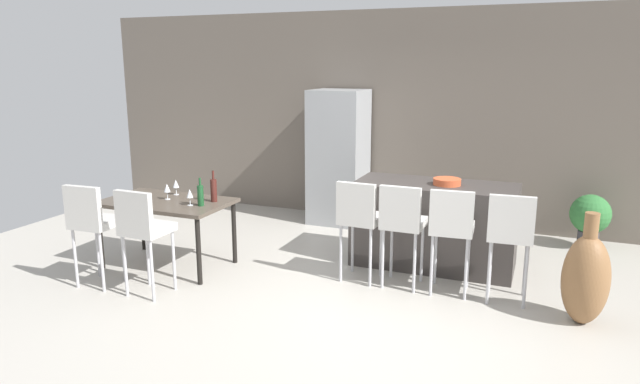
{
  "coord_description": "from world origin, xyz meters",
  "views": [
    {
      "loc": [
        1.6,
        -5.04,
        2.2
      ],
      "look_at": [
        -0.61,
        0.43,
        0.85
      ],
      "focal_mm": 31.93,
      "sensor_mm": 36.0,
      "label": 1
    }
  ],
  "objects_px": {
    "bar_chair_right": "(452,225)",
    "bar_chair_far": "(510,231)",
    "dining_chair_near": "(92,219)",
    "wine_glass_left": "(167,188)",
    "dining_chair_far": "(143,226)",
    "bar_chair_left": "(360,215)",
    "wine_glass_right": "(176,184)",
    "dining_table": "(166,207)",
    "refrigerator": "(339,157)",
    "kitchen_island": "(434,225)",
    "potted_plant": "(590,217)",
    "wine_bottle_near": "(200,195)",
    "wine_glass_middle": "(190,194)",
    "bar_chair_middle": "(402,220)",
    "wine_bottle_end": "(214,190)",
    "fruit_bowl": "(447,182)",
    "floor_vase": "(586,278)"
  },
  "relations": [
    {
      "from": "refrigerator",
      "to": "floor_vase",
      "type": "relative_size",
      "value": 1.87
    },
    {
      "from": "bar_chair_middle",
      "to": "dining_chair_near",
      "type": "bearing_deg",
      "value": -158.39
    },
    {
      "from": "fruit_bowl",
      "to": "potted_plant",
      "type": "bearing_deg",
      "value": 40.33
    },
    {
      "from": "bar_chair_right",
      "to": "potted_plant",
      "type": "xyz_separation_m",
      "value": [
        1.32,
        2.03,
        -0.3
      ]
    },
    {
      "from": "bar_chair_middle",
      "to": "wine_bottle_near",
      "type": "bearing_deg",
      "value": -168.78
    },
    {
      "from": "bar_chair_right",
      "to": "wine_glass_left",
      "type": "bearing_deg",
      "value": -174.28
    },
    {
      "from": "wine_glass_right",
      "to": "wine_bottle_near",
      "type": "bearing_deg",
      "value": -30.96
    },
    {
      "from": "bar_chair_left",
      "to": "fruit_bowl",
      "type": "distance_m",
      "value": 1.08
    },
    {
      "from": "dining_table",
      "to": "dining_chair_near",
      "type": "distance_m",
      "value": 0.83
    },
    {
      "from": "fruit_bowl",
      "to": "floor_vase",
      "type": "relative_size",
      "value": 0.3
    },
    {
      "from": "bar_chair_right",
      "to": "bar_chair_far",
      "type": "xyz_separation_m",
      "value": [
        0.53,
        -0.0,
        0.0
      ]
    },
    {
      "from": "wine_glass_left",
      "to": "floor_vase",
      "type": "bearing_deg",
      "value": 1.34
    },
    {
      "from": "dining_chair_near",
      "to": "dining_chair_far",
      "type": "relative_size",
      "value": 1.0
    },
    {
      "from": "wine_bottle_end",
      "to": "potted_plant",
      "type": "distance_m",
      "value": 4.44
    },
    {
      "from": "wine_glass_middle",
      "to": "wine_glass_right",
      "type": "bearing_deg",
      "value": 140.6
    },
    {
      "from": "wine_bottle_end",
      "to": "refrigerator",
      "type": "distance_m",
      "value": 2.32
    },
    {
      "from": "kitchen_island",
      "to": "bar_chair_left",
      "type": "height_order",
      "value": "bar_chair_left"
    },
    {
      "from": "wine_glass_left",
      "to": "potted_plant",
      "type": "distance_m",
      "value": 4.95
    },
    {
      "from": "bar_chair_right",
      "to": "kitchen_island",
      "type": "bearing_deg",
      "value": 111.65
    },
    {
      "from": "bar_chair_middle",
      "to": "wine_glass_middle",
      "type": "relative_size",
      "value": 6.03
    },
    {
      "from": "wine_glass_left",
      "to": "refrigerator",
      "type": "xyz_separation_m",
      "value": [
        1.12,
        2.34,
        0.06
      ]
    },
    {
      "from": "dining_table",
      "to": "refrigerator",
      "type": "xyz_separation_m",
      "value": [
        1.11,
        2.39,
        0.25
      ]
    },
    {
      "from": "dining_table",
      "to": "bar_chair_left",
      "type": "bearing_deg",
      "value": 9.55
    },
    {
      "from": "bar_chair_left",
      "to": "wine_glass_right",
      "type": "distance_m",
      "value": 2.15
    },
    {
      "from": "dining_chair_far",
      "to": "refrigerator",
      "type": "distance_m",
      "value": 3.27
    },
    {
      "from": "kitchen_island",
      "to": "potted_plant",
      "type": "distance_m",
      "value": 2.06
    },
    {
      "from": "bar_chair_left",
      "to": "bar_chair_far",
      "type": "xyz_separation_m",
      "value": [
        1.45,
        -0.0,
        0.0
      ]
    },
    {
      "from": "dining_chair_near",
      "to": "wine_glass_left",
      "type": "relative_size",
      "value": 6.03
    },
    {
      "from": "dining_chair_far",
      "to": "wine_glass_left",
      "type": "bearing_deg",
      "value": 111.46
    },
    {
      "from": "wine_bottle_end",
      "to": "wine_glass_middle",
      "type": "bearing_deg",
      "value": -121.0
    },
    {
      "from": "dining_chair_far",
      "to": "wine_bottle_near",
      "type": "relative_size",
      "value": 3.53
    },
    {
      "from": "kitchen_island",
      "to": "refrigerator",
      "type": "xyz_separation_m",
      "value": [
        -1.59,
        1.27,
        0.46
      ]
    },
    {
      "from": "wine_glass_right",
      "to": "wine_glass_left",
      "type": "bearing_deg",
      "value": -78.26
    },
    {
      "from": "bar_chair_far",
      "to": "wine_glass_middle",
      "type": "bearing_deg",
      "value": -172.21
    },
    {
      "from": "dining_table",
      "to": "fruit_bowl",
      "type": "distance_m",
      "value": 3.04
    },
    {
      "from": "bar_chair_right",
      "to": "dining_chair_far",
      "type": "distance_m",
      "value": 2.92
    },
    {
      "from": "bar_chair_far",
      "to": "dining_chair_far",
      "type": "relative_size",
      "value": 1.0
    },
    {
      "from": "dining_chair_far",
      "to": "wine_bottle_end",
      "type": "distance_m",
      "value": 0.96
    },
    {
      "from": "fruit_bowl",
      "to": "floor_vase",
      "type": "xyz_separation_m",
      "value": [
        1.36,
        -0.95,
        -0.55
      ]
    },
    {
      "from": "fruit_bowl",
      "to": "dining_table",
      "type": "bearing_deg",
      "value": -158.68
    },
    {
      "from": "wine_glass_left",
      "to": "potted_plant",
      "type": "relative_size",
      "value": 0.26
    },
    {
      "from": "bar_chair_middle",
      "to": "wine_glass_middle",
      "type": "xyz_separation_m",
      "value": [
        -2.16,
        -0.43,
        0.17
      ]
    },
    {
      "from": "wine_bottle_near",
      "to": "refrigerator",
      "type": "bearing_deg",
      "value": 75.57
    },
    {
      "from": "bar_chair_left",
      "to": "dining_chair_far",
      "type": "distance_m",
      "value": 2.1
    },
    {
      "from": "wine_bottle_near",
      "to": "bar_chair_far",
      "type": "bearing_deg",
      "value": 7.57
    },
    {
      "from": "dining_chair_near",
      "to": "wine_bottle_near",
      "type": "distance_m",
      "value": 1.08
    },
    {
      "from": "fruit_bowl",
      "to": "floor_vase",
      "type": "distance_m",
      "value": 1.75
    },
    {
      "from": "bar_chair_middle",
      "to": "wine_glass_right",
      "type": "bearing_deg",
      "value": -178.22
    },
    {
      "from": "kitchen_island",
      "to": "wine_glass_left",
      "type": "bearing_deg",
      "value": -158.52
    },
    {
      "from": "dining_chair_near",
      "to": "kitchen_island",
      "type": "bearing_deg",
      "value": 32.13
    }
  ]
}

